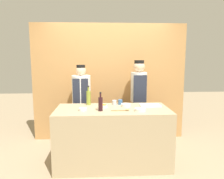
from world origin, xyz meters
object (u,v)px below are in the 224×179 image
Objects in this scene: sauce_bowl_orange at (103,106)px; chef_left at (82,103)px; cup_blue at (120,102)px; sauce_bowl_yellow at (126,105)px; sauce_bowl_brown at (83,109)px; cup_steel at (114,102)px; chef_right at (139,98)px; sauce_bowl_purple at (140,110)px; cutting_board at (150,105)px; wooden_spoon at (123,110)px; bottle_oil at (89,97)px; bottle_wine at (101,104)px.

chef_left is at bearing 119.43° from sauce_bowl_orange.
sauce_bowl_yellow is at bearing -65.80° from cup_blue.
sauce_bowl_brown is 0.72m from sauce_bowl_yellow.
chef_left reaches higher than cup_steel.
cup_blue is 0.65m from chef_right.
sauce_bowl_yellow reaches higher than sauce_bowl_orange.
cup_steel is (0.20, 0.21, 0.01)m from sauce_bowl_orange.
chef_right reaches higher than cup_steel.
cup_blue is (-0.26, 0.48, 0.02)m from sauce_bowl_purple.
cup_steel is at bearing 136.35° from sauce_bowl_yellow.
cutting_board is (0.41, 0.03, -0.02)m from sauce_bowl_yellow.
cutting_board is 0.57m from wooden_spoon.
sauce_bowl_purple is at bearing -124.08° from cutting_board.
bottle_oil is (-1.03, 0.15, 0.12)m from cutting_board.
cup_blue is at bearing 51.64° from bottle_wine.
bottle_wine is at bearing 175.33° from sauce_bowl_purple.
cup_blue is at bearing 114.20° from sauce_bowl_yellow.
sauce_bowl_yellow is 0.46× the size of cutting_board.
bottle_oil is at bearing 148.67° from sauce_bowl_purple.
chef_left is (-0.96, 0.99, -0.09)m from sauce_bowl_purple.
cup_blue is at bearing 118.35° from sauce_bowl_purple.
cutting_board is 4.46× the size of cup_steel.
sauce_bowl_yellow reaches higher than wooden_spoon.
cup_steel is (-0.10, -0.00, -0.01)m from cup_blue.
sauce_bowl_yellow is 0.41m from cutting_board.
chef_left reaches higher than sauce_bowl_brown.
chef_right is at bearing 45.42° from sauce_bowl_orange.
sauce_bowl_orange is at bearing 80.00° from bottle_wine.
sauce_bowl_brown reaches higher than wooden_spoon.
sauce_bowl_brown is 0.44× the size of bottle_wine.
chef_right reaches higher than sauce_bowl_purple.
chef_left is 1.12m from chef_right.
chef_left is (-0.71, 0.51, -0.11)m from cup_blue.
chef_right is at bearing 81.39° from sauce_bowl_purple.
cutting_board is (0.23, 0.34, -0.01)m from sauce_bowl_purple.
chef_left is at bearing 111.32° from bottle_wine.
sauce_bowl_brown is 1.68× the size of cup_steel.
cup_steel reaches higher than sauce_bowl_purple.
bottle_oil is 0.20× the size of chef_right.
chef_left reaches higher than cup_blue.
sauce_bowl_yellow is 0.29m from wooden_spoon.
sauce_bowl_brown is 0.08× the size of chef_right.
bottle_oil is 0.45m from cup_steel.
cutting_board is 0.88m from bottle_wine.
cup_blue reaches higher than cup_steel.
wooden_spoon is 1.04m from chef_right.
cup_steel is 0.46m from wooden_spoon.
wooden_spoon is 0.17× the size of chef_right.
cutting_board is 0.21× the size of chef_left.
chef_right is (0.51, 0.51, -0.04)m from cup_steel.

